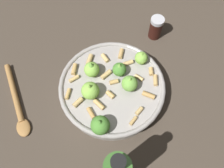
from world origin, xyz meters
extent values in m
plane|color=#42382D|center=(0.00, 0.00, 0.00)|extent=(2.40, 2.40, 0.00)
cylinder|color=#9E9993|center=(0.00, 0.00, 0.02)|extent=(0.28, 0.28, 0.05)
torus|color=#9E9993|center=(0.00, 0.00, 0.05)|extent=(0.29, 0.29, 0.01)
sphere|color=#4C8933|center=(-0.04, 0.02, 0.07)|extent=(0.04, 0.04, 0.04)
cone|color=#75B247|center=(-0.04, 0.02, 0.09)|extent=(0.02, 0.02, 0.02)
sphere|color=#75B247|center=(0.01, 0.05, 0.07)|extent=(0.04, 0.04, 0.04)
cone|color=#8CC64C|center=(0.01, 0.05, 0.09)|extent=(0.02, 0.02, 0.02)
sphere|color=#8CC64C|center=(-0.07, 0.08, 0.06)|extent=(0.04, 0.04, 0.04)
cone|color=#8CC64C|center=(-0.07, 0.08, 0.08)|extent=(0.02, 0.02, 0.01)
sphere|color=#8CC64C|center=(0.02, -0.06, 0.07)|extent=(0.05, 0.05, 0.05)
cone|color=#8CC64C|center=(0.02, -0.06, 0.10)|extent=(0.02, 0.02, 0.02)
sphere|color=#8CC64C|center=(-0.04, -0.05, 0.07)|extent=(0.04, 0.04, 0.04)
cone|color=#75B247|center=(-0.04, -0.05, 0.09)|extent=(0.02, 0.02, 0.02)
sphere|color=#4C8933|center=(0.12, -0.03, 0.07)|extent=(0.05, 0.05, 0.05)
cone|color=#4C8933|center=(0.12, -0.03, 0.09)|extent=(0.02, 0.02, 0.02)
cylinder|color=tan|center=(0.10, 0.05, 0.05)|extent=(0.02, 0.02, 0.01)
cylinder|color=tan|center=(-0.02, -0.10, 0.05)|extent=(0.02, 0.03, 0.01)
cylinder|color=tan|center=(0.03, 0.09, 0.05)|extent=(0.03, 0.04, 0.01)
cylinder|color=tan|center=(-0.10, 0.03, 0.05)|extent=(0.03, 0.02, 0.01)
cylinder|color=tan|center=(-0.07, 0.05, 0.05)|extent=(0.02, 0.03, 0.01)
cylinder|color=tan|center=(-0.08, -0.06, 0.05)|extent=(0.03, 0.02, 0.01)
cylinder|color=tan|center=(0.08, -0.06, 0.05)|extent=(0.03, 0.02, 0.01)
cylinder|color=tan|center=(-0.04, 0.11, 0.05)|extent=(0.02, 0.01, 0.01)
cylinder|color=tan|center=(-0.02, 0.07, 0.05)|extent=(0.02, 0.03, 0.01)
cylinder|color=tan|center=(0.03, -0.01, 0.05)|extent=(0.03, 0.03, 0.01)
cylinder|color=tan|center=(-0.01, 0.01, 0.05)|extent=(0.02, 0.03, 0.01)
cylinder|color=tan|center=(-0.01, 0.12, 0.05)|extent=(0.03, 0.01, 0.01)
cylinder|color=tan|center=(0.06, -0.04, 0.05)|extent=(0.03, 0.03, 0.01)
cylinder|color=tan|center=(-0.03, -0.01, 0.05)|extent=(0.03, 0.03, 0.01)
cylinder|color=tan|center=(0.02, -0.12, 0.05)|extent=(0.03, 0.02, 0.01)
cylinder|color=tan|center=(-0.05, -0.10, 0.05)|extent=(0.03, 0.02, 0.01)
cylinder|color=tan|center=(0.05, -0.09, 0.05)|extent=(0.03, 0.03, 0.01)
cylinder|color=tan|center=(0.08, 0.07, 0.05)|extent=(0.02, 0.02, 0.01)
cylinder|color=tan|center=(-0.09, -0.02, 0.05)|extent=(0.03, 0.02, 0.01)
cylinder|color=#33140F|center=(-0.20, 0.15, 0.03)|extent=(0.04, 0.04, 0.07)
cylinder|color=silver|center=(-0.20, 0.15, 0.07)|extent=(0.04, 0.04, 0.01)
cylinder|color=#336023|center=(0.23, 0.00, 0.20)|extent=(0.02, 0.02, 0.04)
cylinder|color=black|center=(0.23, 0.00, 0.22)|extent=(0.03, 0.03, 0.02)
cylinder|color=#9E703D|center=(-0.01, -0.28, 0.01)|extent=(0.19, 0.08, 0.02)
ellipsoid|color=#9E703D|center=(0.09, -0.24, 0.01)|extent=(0.06, 0.05, 0.01)
camera|label=1|loc=(0.29, -0.01, 0.62)|focal=37.97mm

